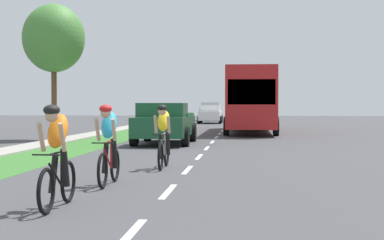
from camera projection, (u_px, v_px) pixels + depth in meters
The scene contains 12 objects.
ground_plane at pixel (209, 146), 22.25m from camera, with size 120.00×120.00×0.00m, color #424244.
grass_verge at pixel (86, 145), 22.69m from camera, with size 2.20×70.00×0.01m, color #38722D.
sidewalk_concrete at pixel (42, 145), 22.85m from camera, with size 1.30×70.00×0.10m, color #9E998E.
lane_markings_center at pixel (214, 139), 26.23m from camera, with size 0.12×54.30×0.01m.
cyclist_lead at pixel (57, 155), 8.79m from camera, with size 0.42×1.72×1.58m.
cyclist_trailing at pixel (109, 144), 11.35m from camera, with size 0.42×1.72×1.58m.
cyclist_distant at pixel (163, 136), 14.35m from camera, with size 0.42×1.72×1.58m.
pickup_dark_green at pixel (165, 123), 23.28m from camera, with size 2.22×5.10×1.64m.
bus_red at pixel (251, 98), 33.15m from camera, with size 2.78×11.60×3.48m.
sedan_white at pixel (210, 114), 49.07m from camera, with size 1.98×4.30×1.52m.
suv_silver at pixel (211, 111), 57.45m from camera, with size 2.15×4.70×1.79m.
street_tree_near at pixel (54, 39), 26.05m from camera, with size 2.78×2.78×6.08m.
Camera 1 is at (1.40, -2.18, 1.58)m, focal length 54.44 mm.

